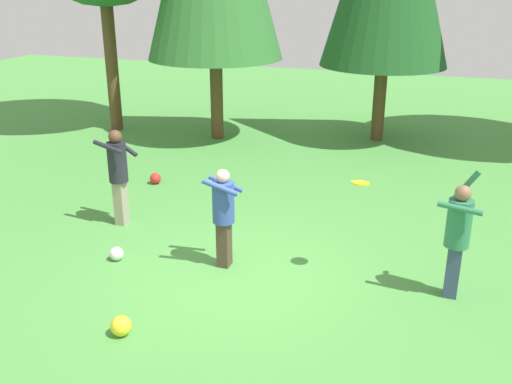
% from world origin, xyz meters
% --- Properties ---
extents(ground_plane, '(40.00, 40.00, 0.00)m').
position_xyz_m(ground_plane, '(0.00, 0.00, 0.00)').
color(ground_plane, '#4C9342').
extents(person_thrower, '(0.59, 0.52, 1.86)m').
position_xyz_m(person_thrower, '(3.15, 0.39, 1.01)').
color(person_thrower, '#38476B').
rests_on(person_thrower, ground_plane).
extents(person_catcher, '(0.62, 0.56, 1.60)m').
position_xyz_m(person_catcher, '(-0.26, 0.19, 0.95)').
color(person_catcher, '#4C382D').
rests_on(person_catcher, ground_plane).
extents(person_bystander, '(0.66, 0.55, 1.78)m').
position_xyz_m(person_bystander, '(-2.65, 1.09, 1.06)').
color(person_bystander, gray).
rests_on(person_bystander, ground_plane).
extents(frisbee, '(0.27, 0.27, 0.06)m').
position_xyz_m(frisbee, '(1.75, 0.52, 1.51)').
color(frisbee, yellow).
extents(ball_yellow, '(0.27, 0.27, 0.27)m').
position_xyz_m(ball_yellow, '(-0.80, -2.01, 0.14)').
color(ball_yellow, yellow).
rests_on(ball_yellow, ground_plane).
extents(ball_red, '(0.25, 0.25, 0.25)m').
position_xyz_m(ball_red, '(-3.11, 3.22, 0.12)').
color(ball_red, red).
rests_on(ball_red, ground_plane).
extents(ball_white, '(0.22, 0.22, 0.22)m').
position_xyz_m(ball_white, '(-1.97, -0.22, 0.11)').
color(ball_white, white).
rests_on(ball_white, ground_plane).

